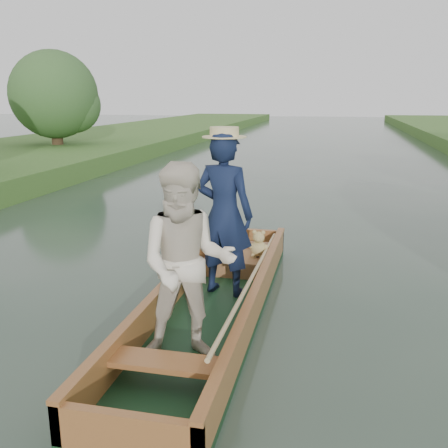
# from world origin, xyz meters

# --- Properties ---
(ground) EXTENTS (120.00, 120.00, 0.00)m
(ground) POSITION_xyz_m (0.00, 0.00, 0.00)
(ground) COLOR #283D30
(ground) RESTS_ON ground
(trees_far) EXTENTS (22.79, 15.34, 4.44)m
(trees_far) POSITION_xyz_m (0.42, 6.93, 2.45)
(trees_far) COLOR #47331E
(trees_far) RESTS_ON ground
(punt) EXTENTS (1.12, 5.00, 2.10)m
(punt) POSITION_xyz_m (0.02, -0.20, 0.74)
(punt) COLOR #13331A
(punt) RESTS_ON ground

